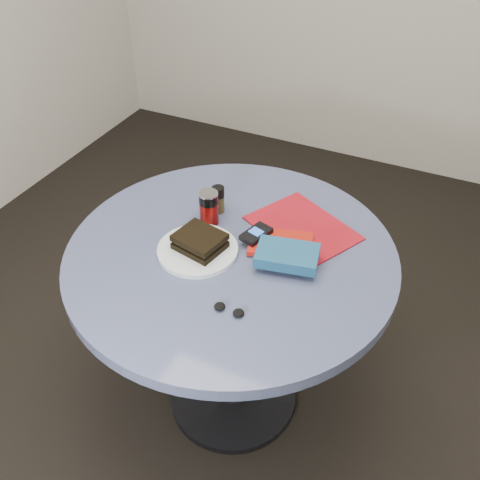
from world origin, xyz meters
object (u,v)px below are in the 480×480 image
at_px(red_book, 281,244).
at_px(novel, 287,255).
at_px(pepper_grinder, 218,199).
at_px(table, 232,289).
at_px(sandwich, 200,241).
at_px(soda_can, 209,208).
at_px(magazine, 302,228).
at_px(mp3_player, 256,234).
at_px(plate, 198,250).
at_px(headphones, 229,310).

relative_size(red_book, novel, 1.07).
bearing_deg(novel, pepper_grinder, 141.11).
relative_size(table, sandwich, 6.41).
height_order(pepper_grinder, novel, pepper_grinder).
relative_size(soda_can, magazine, 0.36).
bearing_deg(magazine, mp3_player, -103.66).
bearing_deg(sandwich, mp3_player, 40.84).
height_order(magazine, novel, novel).
bearing_deg(red_book, pepper_grinder, 145.39).
bearing_deg(red_book, table, -165.27).
distance_m(table, red_book, 0.23).
bearing_deg(pepper_grinder, mp3_player, -27.73).
xyz_separation_m(soda_can, magazine, (0.28, 0.10, -0.05)).
distance_m(plate, novel, 0.27).
bearing_deg(headphones, sandwich, 135.12).
bearing_deg(headphones, plate, 136.95).
distance_m(sandwich, novel, 0.26).
relative_size(plate, magazine, 0.76).
height_order(table, magazine, magazine).
height_order(table, red_book, red_book).
bearing_deg(soda_can, novel, -16.34).
bearing_deg(novel, mp3_player, 141.70).
relative_size(plate, novel, 1.36).
xyz_separation_m(sandwich, headphones, (0.19, -0.19, -0.03)).
xyz_separation_m(sandwich, red_book, (0.21, 0.12, -0.03)).
distance_m(pepper_grinder, red_book, 0.27).
height_order(table, pepper_grinder, pepper_grinder).
bearing_deg(soda_can, mp3_player, -8.02).
bearing_deg(plate, table, 30.01).
xyz_separation_m(plate, novel, (0.26, 0.06, 0.03)).
relative_size(soda_can, mp3_player, 1.03).
bearing_deg(novel, sandwich, 179.60).
relative_size(mp3_player, headphones, 1.29).
bearing_deg(magazine, red_book, -76.21).
height_order(sandwich, headphones, sandwich).
xyz_separation_m(sandwich, pepper_grinder, (-0.04, 0.21, 0.01)).
height_order(plate, red_book, red_book).
relative_size(red_book, headphones, 2.21).
xyz_separation_m(novel, mp3_player, (-0.13, 0.06, -0.01)).
distance_m(plate, soda_can, 0.16).
height_order(novel, mp3_player, novel).
bearing_deg(mp3_player, magazine, 48.35).
relative_size(magazine, red_book, 1.68).
bearing_deg(soda_can, magazine, 18.89).
bearing_deg(pepper_grinder, red_book, -18.74).
distance_m(mp3_player, headphones, 0.31).
height_order(mp3_player, headphones, mp3_player).
distance_m(novel, headphones, 0.25).
bearing_deg(magazine, plate, -107.47).
distance_m(plate, mp3_player, 0.18).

